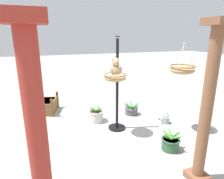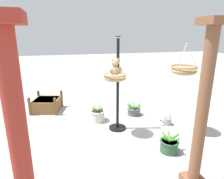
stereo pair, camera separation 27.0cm
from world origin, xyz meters
name	(u,v)px [view 1 (the left image)]	position (x,y,z in m)	size (l,w,h in m)	color
ground_plane	(110,132)	(0.00, 0.00, 0.00)	(40.00, 40.00, 0.00)	#9E9E99
display_pole_central	(117,103)	(-0.22, -0.12, 0.71)	(0.44, 0.44, 2.32)	black
hanging_basket_with_teddy	(115,77)	(-0.07, 0.13, 1.42)	(0.53, 0.53, 0.58)	#A37F51
teddy_bear	(115,69)	(-0.07, 0.16, 1.60)	(0.29, 0.27, 0.42)	tan
hanging_basket_left_high	(182,69)	(-1.62, 0.48, 1.56)	(0.60, 0.60, 0.71)	#A37F51
greenhouse_pillar_left	(206,111)	(-0.82, 2.06, 1.23)	(0.33, 0.33, 2.56)	brown
greenhouse_pillar_right	(41,170)	(1.53, 2.59, 1.21)	(0.32, 0.32, 2.51)	#9E2D23
wooden_planter_box	(43,106)	(1.57, -1.92, 0.21)	(1.03, 1.02, 0.56)	brown
potted_plant_flowering_red	(131,110)	(-0.97, -0.84, 0.13)	(0.47, 0.49, 0.37)	#4C4C51
potted_plant_tall_leafy	(96,115)	(0.17, -0.71, 0.18)	(0.43, 0.43, 0.44)	beige
potted_plant_bushy_green	(170,143)	(-0.94, 1.16, 0.16)	(0.47, 0.44, 0.41)	#2D5638
watering_can	(165,120)	(-1.58, 0.05, 0.10)	(0.35, 0.20, 0.30)	gray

